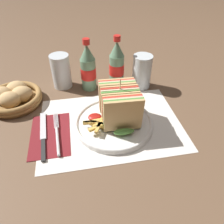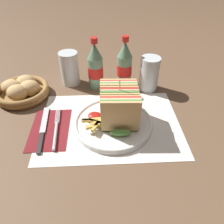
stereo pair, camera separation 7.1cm
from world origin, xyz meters
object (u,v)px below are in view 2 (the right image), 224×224
Objects in this scene: knife at (43,129)px; glass_far at (70,70)px; plate_main at (112,123)px; coke_bottle_far at (124,65)px; coke_bottle_near at (95,67)px; club_sandwich at (119,106)px; fork at (56,131)px; bread_basket at (22,90)px; glass_near at (149,76)px.

knife is 1.60× the size of glass_far.
plate_main is 1.26× the size of coke_bottle_far.
coke_bottle_near is at bearing 102.52° from plate_main.
club_sandwich reaches higher than glass_far.
knife is at bearing -177.11° from plate_main.
bread_basket is (-0.16, 0.21, 0.02)m from fork.
plate_main is at bearing 4.86° from fork.
plate_main is 0.27m from coke_bottle_far.
bread_basket is (-0.28, -0.05, -0.06)m from coke_bottle_near.
coke_bottle_near is at bearing 107.81° from club_sandwich.
coke_bottle_far is 0.11m from glass_near.
plate_main is 1.20× the size of knife.
coke_bottle_far reaches higher than glass_far.
bread_basket is at bearing 115.91° from knife.
bread_basket is at bearing -170.61° from coke_bottle_far.
bread_basket is at bearing -168.97° from coke_bottle_near.
glass_near is (0.13, 0.21, -0.02)m from club_sandwich.
coke_bottle_far is (0.24, 0.28, 0.08)m from fork.
coke_bottle_far reaches higher than bread_basket.
plate_main is 1.26× the size of coke_bottle_near.
coke_bottle_far is 0.22m from glass_far.
glass_near is at bearing 54.09° from plate_main.
bread_basket reaches higher than fork.
club_sandwich is 0.84× the size of fork.
fork is at bearing -93.87° from glass_far.
plate_main is 1.91× the size of glass_far.
knife is 0.23m from bread_basket.
coke_bottle_far is at bearing 45.36° from fork.
bread_basket is (-0.18, -0.09, -0.03)m from glass_far.
glass_near is 0.67× the size of bread_basket.
glass_near is (0.09, -0.04, -0.03)m from coke_bottle_far.
coke_bottle_far is 0.40m from bread_basket.
coke_bottle_far is at bearing 159.00° from glass_near.
knife is at bearing -124.04° from coke_bottle_near.
plate_main is 0.32m from glass_far.
knife is at bearing -175.80° from club_sandwich.
plate_main is 1.32× the size of fork.
coke_bottle_near is (-0.05, 0.24, 0.08)m from plate_main.
knife is (-0.22, -0.01, -0.00)m from plate_main.
fork is at bearing -170.38° from club_sandwich.
glass_far is at bearing 82.32° from fork.
club_sandwich is at bearing 17.25° from plate_main.
club_sandwich reaches higher than fork.
glass_far is (-0.22, 0.02, -0.03)m from coke_bottle_far.
glass_near is (0.38, 0.22, 0.05)m from knife.
glass_near is at bearing 3.42° from bread_basket.
glass_near reaches higher than knife.
club_sandwich is (0.02, 0.01, 0.06)m from plate_main.
fork is at bearing -115.24° from coke_bottle_near.
plate_main is 1.91× the size of glass_near.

